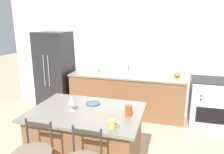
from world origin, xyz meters
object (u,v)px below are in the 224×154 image
soap_bottle (98,69)px  pumpkin_decoration (177,75)px  oven_range (209,103)px  coffee_mug (112,124)px  dinner_plate (93,103)px  refrigerator (55,71)px  tumbler_cup (129,111)px  wine_glass (71,100)px

soap_bottle → pumpkin_decoration: bearing=-1.1°
oven_range → pumpkin_decoration: (-0.65, 0.21, 0.49)m
coffee_mug → dinner_plate: bearing=127.0°
oven_range → coffee_mug: size_ratio=7.72×
pumpkin_decoration → soap_bottle: bearing=178.9°
refrigerator → tumbler_cup: 2.96m
oven_range → soap_bottle: soap_bottle is taller
refrigerator → oven_range: bearing=-0.1°
pumpkin_decoration → soap_bottle: size_ratio=1.00×
dinner_plate → pumpkin_decoration: 2.27m
soap_bottle → oven_range: bearing=-5.7°
oven_range → wine_glass: wine_glass is taller
refrigerator → coffee_mug: size_ratio=14.61×
dinner_plate → pumpkin_decoration: pumpkin_decoration is taller
refrigerator → coffee_mug: 3.14m
refrigerator → wine_glass: 2.52m
dinner_plate → coffee_mug: bearing=-53.0°
coffee_mug → refrigerator: bearing=131.4°
oven_range → pumpkin_decoration: bearing=162.3°
soap_bottle → refrigerator: bearing=-166.8°
wine_glass → pumpkin_decoration: bearing=59.4°
dinner_plate → tumbler_cup: tumbler_cup is taller
wine_glass → tumbler_cup: size_ratio=1.57×
dinner_plate → pumpkin_decoration: (1.15, 1.96, 0.02)m
pumpkin_decoration → soap_bottle: soap_bottle is taller
refrigerator → dinner_plate: bearing=-47.3°
refrigerator → pumpkin_decoration: (2.78, 0.20, 0.06)m
oven_range → dinner_plate: size_ratio=4.71×
coffee_mug → pumpkin_decoration: pumpkin_decoration is taller
refrigerator → pumpkin_decoration: refrigerator is taller
refrigerator → coffee_mug: refrigerator is taller
oven_range → wine_glass: (-1.98, -2.05, 0.60)m
refrigerator → dinner_plate: size_ratio=8.91×
dinner_plate → tumbler_cup: size_ratio=1.58×
tumbler_cup → pumpkin_decoration: 2.28m
refrigerator → soap_bottle: size_ratio=13.46×
oven_range → dinner_plate: bearing=-135.8°
wine_glass → tumbler_cup: 0.75m
soap_bottle → coffee_mug: bearing=-67.6°
refrigerator → dinner_plate: 2.39m
tumbler_cup → oven_range: bearing=58.2°
oven_range → dinner_plate: (-1.80, -1.75, 0.47)m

